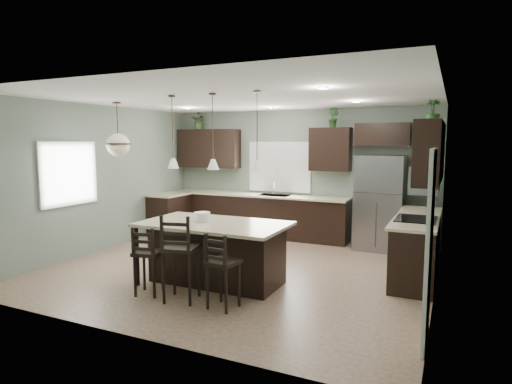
% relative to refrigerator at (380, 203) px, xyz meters
% --- Properties ---
extents(ground, '(6.00, 6.00, 0.00)m').
position_rel_refrigerator_xyz_m(ground, '(-1.88, -2.30, -0.93)').
color(ground, '#9E8466').
rests_on(ground, ground).
extents(pantry_door, '(0.04, 0.82, 2.04)m').
position_rel_refrigerator_xyz_m(pantry_door, '(1.09, -3.85, 0.09)').
color(pantry_door, white).
rests_on(pantry_door, ground).
extents(window_back, '(1.35, 0.02, 1.00)m').
position_rel_refrigerator_xyz_m(window_back, '(-2.28, 0.43, 0.62)').
color(window_back, white).
rests_on(window_back, room_shell).
extents(window_left, '(0.02, 1.10, 1.00)m').
position_rel_refrigerator_xyz_m(window_left, '(-4.87, -3.10, 0.62)').
color(window_left, white).
rests_on(window_left, room_shell).
extents(left_return_cabs, '(0.60, 0.90, 0.90)m').
position_rel_refrigerator_xyz_m(left_return_cabs, '(-4.58, -0.60, -0.48)').
color(left_return_cabs, black).
rests_on(left_return_cabs, ground).
extents(left_return_countertop, '(0.66, 0.96, 0.04)m').
position_rel_refrigerator_xyz_m(left_return_countertop, '(-4.56, -0.60, -0.01)').
color(left_return_countertop, beige).
rests_on(left_return_countertop, left_return_cabs).
extents(back_lower_cabs, '(4.20, 0.60, 0.90)m').
position_rel_refrigerator_xyz_m(back_lower_cabs, '(-2.73, 0.15, -0.48)').
color(back_lower_cabs, black).
rests_on(back_lower_cabs, ground).
extents(back_countertop, '(4.20, 0.66, 0.04)m').
position_rel_refrigerator_xyz_m(back_countertop, '(-2.73, 0.13, -0.01)').
color(back_countertop, beige).
rests_on(back_countertop, back_lower_cabs).
extents(sink_inset, '(0.70, 0.45, 0.01)m').
position_rel_refrigerator_xyz_m(sink_inset, '(-2.28, 0.13, 0.01)').
color(sink_inset, gray).
rests_on(sink_inset, back_countertop).
extents(faucet, '(0.02, 0.02, 0.28)m').
position_rel_refrigerator_xyz_m(faucet, '(-2.28, 0.10, 0.16)').
color(faucet, silver).
rests_on(faucet, back_countertop).
extents(back_upper_left, '(1.55, 0.34, 0.90)m').
position_rel_refrigerator_xyz_m(back_upper_left, '(-4.03, 0.28, 1.02)').
color(back_upper_left, black).
rests_on(back_upper_left, room_shell).
extents(back_upper_right, '(0.85, 0.34, 0.90)m').
position_rel_refrigerator_xyz_m(back_upper_right, '(-1.08, 0.28, 1.02)').
color(back_upper_right, black).
rests_on(back_upper_right, room_shell).
extents(fridge_header, '(1.05, 0.34, 0.45)m').
position_rel_refrigerator_xyz_m(fridge_header, '(-0.03, 0.28, 1.32)').
color(fridge_header, black).
rests_on(fridge_header, room_shell).
extents(right_lower_cabs, '(0.60, 2.35, 0.90)m').
position_rel_refrigerator_xyz_m(right_lower_cabs, '(0.82, -1.43, -0.48)').
color(right_lower_cabs, black).
rests_on(right_lower_cabs, ground).
extents(right_countertop, '(0.66, 2.35, 0.04)m').
position_rel_refrigerator_xyz_m(right_countertop, '(0.80, -1.43, -0.01)').
color(right_countertop, beige).
rests_on(right_countertop, right_lower_cabs).
extents(cooktop, '(0.58, 0.75, 0.02)m').
position_rel_refrigerator_xyz_m(cooktop, '(0.80, -1.70, 0.02)').
color(cooktop, black).
rests_on(cooktop, right_countertop).
extents(wall_oven_front, '(0.01, 0.72, 0.60)m').
position_rel_refrigerator_xyz_m(wall_oven_front, '(0.51, -1.70, -0.48)').
color(wall_oven_front, gray).
rests_on(wall_oven_front, right_lower_cabs).
extents(right_upper_cabs, '(0.34, 2.35, 0.90)m').
position_rel_refrigerator_xyz_m(right_upper_cabs, '(0.95, -1.43, 1.02)').
color(right_upper_cabs, black).
rests_on(right_upper_cabs, room_shell).
extents(microwave, '(0.40, 0.75, 0.40)m').
position_rel_refrigerator_xyz_m(microwave, '(0.90, -1.70, 0.62)').
color(microwave, gray).
rests_on(microwave, right_upper_cabs).
extents(refrigerator, '(0.90, 0.74, 1.85)m').
position_rel_refrigerator_xyz_m(refrigerator, '(0.00, 0.00, 0.00)').
color(refrigerator, gray).
rests_on(refrigerator, ground).
extents(kitchen_island, '(2.15, 1.22, 0.92)m').
position_rel_refrigerator_xyz_m(kitchen_island, '(-1.88, -3.16, -0.46)').
color(kitchen_island, black).
rests_on(kitchen_island, ground).
extents(serving_dish, '(0.24, 0.24, 0.14)m').
position_rel_refrigerator_xyz_m(serving_dish, '(-2.08, -3.16, 0.07)').
color(serving_dish, white).
rests_on(serving_dish, kitchen_island).
extents(bar_stool_left, '(0.43, 0.43, 0.97)m').
position_rel_refrigerator_xyz_m(bar_stool_left, '(-2.47, -3.93, -0.44)').
color(bar_stool_left, black).
rests_on(bar_stool_left, ground).
extents(bar_stool_center, '(0.53, 0.53, 1.18)m').
position_rel_refrigerator_xyz_m(bar_stool_center, '(-1.92, -3.93, -0.34)').
color(bar_stool_center, black).
rests_on(bar_stool_center, ground).
extents(bar_stool_right, '(0.40, 0.40, 0.99)m').
position_rel_refrigerator_xyz_m(bar_stool_right, '(-1.29, -3.93, -0.43)').
color(bar_stool_right, black).
rests_on(bar_stool_right, ground).
extents(pendant_left, '(0.17, 0.17, 1.10)m').
position_rel_refrigerator_xyz_m(pendant_left, '(-2.58, -3.16, 1.32)').
color(pendant_left, white).
rests_on(pendant_left, room_shell).
extents(pendant_center, '(0.17, 0.17, 1.10)m').
position_rel_refrigerator_xyz_m(pendant_center, '(-1.88, -3.16, 1.32)').
color(pendant_center, white).
rests_on(pendant_center, room_shell).
extents(pendant_right, '(0.17, 0.17, 1.10)m').
position_rel_refrigerator_xyz_m(pendant_right, '(-1.18, -3.16, 1.32)').
color(pendant_right, silver).
rests_on(pendant_right, room_shell).
extents(chandelier, '(0.45, 0.45, 0.95)m').
position_rel_refrigerator_xyz_m(chandelier, '(-4.09, -2.68, 1.40)').
color(chandelier, beige).
rests_on(chandelier, room_shell).
extents(plant_back_left, '(0.43, 0.40, 0.40)m').
position_rel_refrigerator_xyz_m(plant_back_left, '(-4.27, 0.25, 1.67)').
color(plant_back_left, '#325023').
rests_on(plant_back_left, back_upper_left).
extents(plant_back_right, '(0.28, 0.26, 0.41)m').
position_rel_refrigerator_xyz_m(plant_back_right, '(-1.02, 0.25, 1.68)').
color(plant_back_right, '#285224').
rests_on(plant_back_right, back_upper_right).
extents(plant_right_wall, '(0.23, 0.23, 0.41)m').
position_rel_refrigerator_xyz_m(plant_right_wall, '(0.92, -0.75, 1.68)').
color(plant_right_wall, '#264F22').
rests_on(plant_right_wall, right_upper_cabs).
extents(room_shell, '(6.00, 6.00, 6.00)m').
position_rel_refrigerator_xyz_m(room_shell, '(-1.88, -2.30, 0.77)').
color(room_shell, slate).
rests_on(room_shell, ground).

